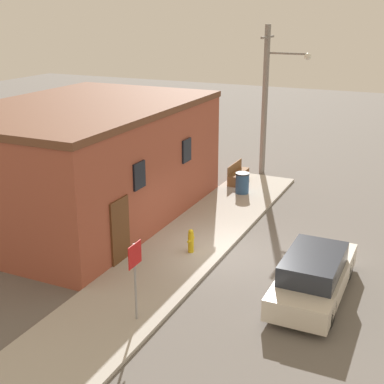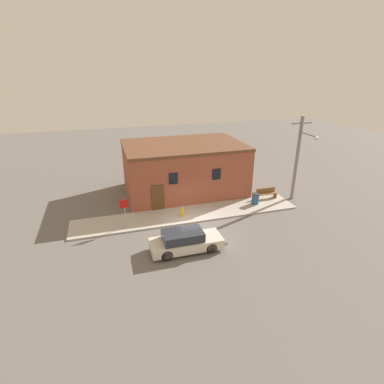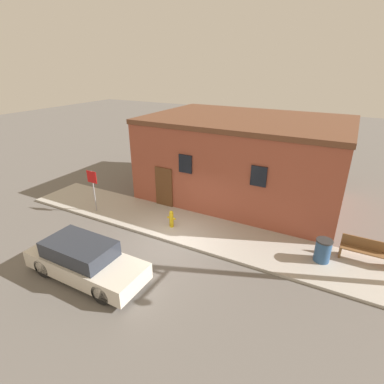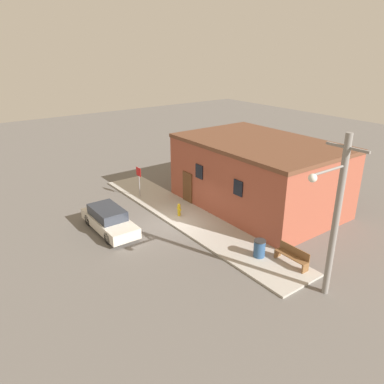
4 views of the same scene
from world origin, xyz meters
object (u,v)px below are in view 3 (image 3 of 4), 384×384
stop_sign (93,184)px  parked_car (85,260)px  fire_hydrant (171,219)px  bench (366,251)px  trash_bin (323,250)px

stop_sign → parked_car: size_ratio=0.47×
stop_sign → parked_car: bearing=-49.3°
stop_sign → fire_hydrant: bearing=5.8°
bench → trash_bin: 1.64m
fire_hydrant → bench: bench is taller
trash_bin → stop_sign: bearing=-174.9°
trash_bin → parked_car: (-7.36, -4.79, 0.09)m
trash_bin → parked_car: 8.78m
bench → trash_bin: trash_bin is taller
stop_sign → bench: stop_sign is taller
stop_sign → bench: bearing=8.1°
stop_sign → bench: size_ratio=1.20×
trash_bin → bench: bearing=28.0°
stop_sign → trash_bin: bearing=5.1°
parked_car → trash_bin: bearing=33.0°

